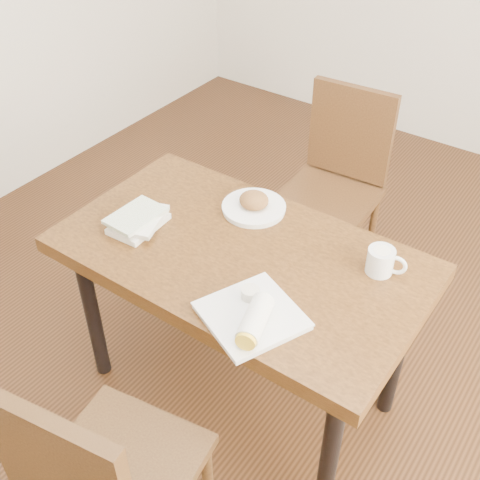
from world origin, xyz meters
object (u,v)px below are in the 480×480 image
Objects in this scene: chair_far at (337,176)px; plate_burrito at (252,317)px; chair_near at (100,477)px; coffee_mug at (382,261)px; book_stack at (139,220)px; table at (240,270)px; plate_scone at (254,205)px.

plate_burrito is at bearing -74.98° from chair_far.
chair_near is 1.00× the size of chair_far.
coffee_mug is 0.57× the size of book_stack.
table is 3.55× the size of plate_burrito.
plate_burrito is (0.23, -0.25, 0.11)m from table.
table is at bearing 14.05° from book_stack.
chair_far reaches higher than coffee_mug.
book_stack is (-0.82, -0.28, -0.02)m from coffee_mug.
book_stack is at bearing 124.30° from chair_near.
plate_scone reaches higher than book_stack.
chair_far is 1.08m from book_stack.
plate_scone is 0.67× the size of plate_burrito.
chair_far is 0.72m from plate_scone.
chair_near reaches higher than coffee_mug.
coffee_mug is 0.87m from book_stack.
plate_scone is 0.54m from coffee_mug.
plate_scone is 0.43m from book_stack.
table is 0.41m from book_stack.
plate_scone is (-0.10, 0.23, 0.11)m from table.
plate_scone is at bearing 48.76° from book_stack.
table is 5.47× the size of book_stack.
table is 5.29× the size of plate_scone.
chair_near reaches higher than table.
chair_near reaches higher than book_stack.
book_stack is (-0.49, 0.71, 0.23)m from chair_near.
coffee_mug is at bearing 18.71° from book_stack.
plate_scone is at bearing 123.89° from plate_burrito.
chair_far is (-0.09, 0.91, -0.11)m from table.
coffee_mug is at bearing 64.01° from plate_burrito.
chair_near reaches higher than plate_burrito.
coffee_mug is at bearing 71.37° from chair_near.
plate_scone is 1.81× the size of coffee_mug.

